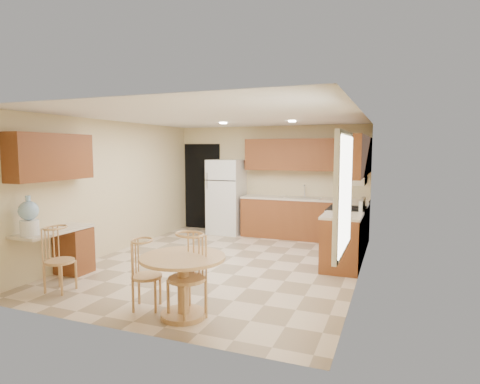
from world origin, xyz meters
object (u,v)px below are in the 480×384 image
at_px(chair_table_a, 142,269).
at_px(chair_desk, 54,254).
at_px(refrigerator, 226,197).
at_px(water_crock, 29,217).
at_px(chair_table_b, 183,270).
at_px(stove, 346,232).
at_px(dining_table, 183,277).

bearing_deg(chair_table_a, chair_desk, -113.31).
xyz_separation_m(refrigerator, water_crock, (-1.05, -4.52, 0.16)).
relative_size(chair_table_b, chair_desk, 1.10).
bearing_deg(stove, chair_desk, -136.35).
xyz_separation_m(dining_table, water_crock, (-2.47, 0.08, 0.54)).
distance_m(stove, water_crock, 5.16).
xyz_separation_m(dining_table, chair_desk, (-2.02, 0.06, 0.07)).
relative_size(refrigerator, chair_desk, 1.93).
height_order(chair_table_a, chair_desk, chair_desk).
distance_m(dining_table, chair_table_b, 0.16).
bearing_deg(water_crock, dining_table, -1.85).
bearing_deg(chair_table_b, chair_table_a, 15.96).
distance_m(stove, chair_table_b, 3.75).
bearing_deg(chair_desk, water_crock, -96.29).
bearing_deg(water_crock, chair_table_a, -2.74).
bearing_deg(water_crock, stove, 40.06).
bearing_deg(dining_table, chair_desk, 178.17).
height_order(dining_table, water_crock, water_crock).
height_order(refrigerator, chair_table_b, refrigerator).
relative_size(stove, dining_table, 1.10).
bearing_deg(water_crock, chair_desk, -1.98).
bearing_deg(stove, chair_table_a, -120.57).
relative_size(refrigerator, stove, 1.58).
relative_size(refrigerator, chair_table_b, 1.75).
height_order(chair_table_b, water_crock, water_crock).
distance_m(chair_table_b, chair_desk, 2.08).
bearing_deg(dining_table, stove, 66.73).
height_order(chair_table_a, water_crock, water_crock).
height_order(stove, dining_table, stove).
xyz_separation_m(refrigerator, dining_table, (1.42, -4.60, -0.38)).
bearing_deg(chair_table_b, chair_desk, 19.38).
relative_size(refrigerator, dining_table, 1.74).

